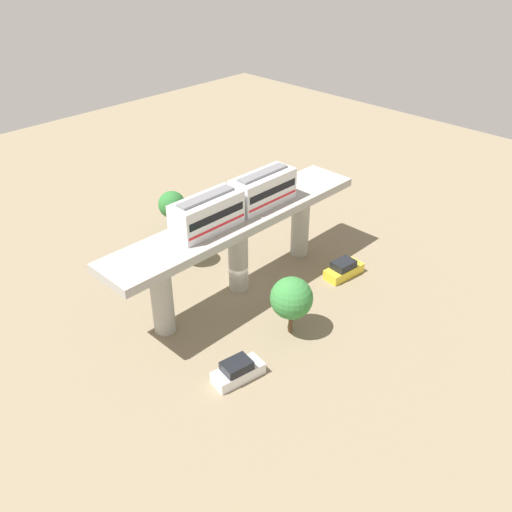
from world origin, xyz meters
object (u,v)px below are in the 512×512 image
parked_car_white (238,371)px  tree_mid_lot (172,205)px  train (236,201)px  tree_near_viaduct (291,298)px  parked_car_yellow (344,269)px  tree_far_corner (184,233)px

parked_car_white → tree_mid_lot: bearing=-17.5°
train → parked_car_white: 15.25m
train → tree_near_viaduct: train is taller
parked_car_yellow → tree_far_corner: tree_far_corner is taller
parked_car_white → parked_car_yellow: size_ratio=1.02×
tree_far_corner → train: bearing=-175.1°
train → parked_car_yellow: train is taller
tree_near_viaduct → tree_far_corner: bearing=-2.9°
tree_mid_lot → tree_far_corner: size_ratio=0.95×
tree_far_corner → parked_car_yellow: bearing=-143.9°
parked_car_yellow → tree_near_viaduct: tree_near_viaduct is taller
train → parked_car_yellow: (-6.08, -9.07, -8.83)m
tree_mid_lot → tree_far_corner: 7.31m
parked_car_yellow → tree_far_corner: (13.26, 9.69, 2.90)m
parked_car_white → tree_near_viaduct: size_ratio=0.80×
tree_mid_lot → tree_far_corner: tree_far_corner is taller
tree_mid_lot → tree_far_corner: (-6.44, 3.46, 0.27)m
parked_car_white → tree_near_viaduct: 7.85m
train → parked_car_yellow: 14.05m
parked_car_yellow → tree_mid_lot: 20.83m
parked_car_yellow → tree_near_viaduct: bearing=107.3°
tree_near_viaduct → tree_far_corner: size_ratio=1.06×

